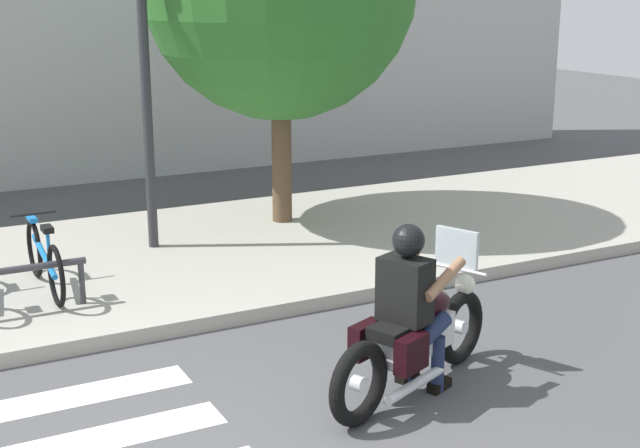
{
  "coord_description": "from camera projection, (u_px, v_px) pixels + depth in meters",
  "views": [
    {
      "loc": [
        -1.59,
        -5.22,
        3.24
      ],
      "look_at": [
        1.94,
        1.57,
        1.19
      ],
      "focal_mm": 49.85,
      "sensor_mm": 36.0,
      "label": 1
    }
  ],
  "objects": [
    {
      "name": "rider",
      "position": [
        411.0,
        297.0,
        7.09
      ],
      "size": [
        0.75,
        0.69,
        1.45
      ],
      "color": "black",
      "rests_on": "ground"
    },
    {
      "name": "street_lamp",
      "position": [
        145.0,
        66.0,
        10.36
      ],
      "size": [
        0.28,
        0.28,
        3.82
      ],
      "color": "#2D2D33",
      "rests_on": "ground"
    },
    {
      "name": "sidewalk",
      "position": [
        41.0,
        278.0,
        9.96
      ],
      "size": [
        24.0,
        4.4,
        0.15
      ],
      "primitive_type": "cube",
      "color": "#A8A399",
      "rests_on": "ground"
    },
    {
      "name": "crosswalk_stripe_4",
      "position": [
        17.0,
        408.0,
        7.05
      ],
      "size": [
        2.8,
        0.4,
        0.01
      ],
      "primitive_type": "cube",
      "color": "white",
      "rests_on": "ground"
    },
    {
      "name": "bicycle_4",
      "position": [
        45.0,
        259.0,
        9.23
      ],
      "size": [
        0.48,
        1.7,
        0.77
      ],
      "color": "black",
      "rests_on": "sidewalk"
    },
    {
      "name": "motorcycle",
      "position": [
        415.0,
        338.0,
        7.24
      ],
      "size": [
        2.03,
        1.01,
        1.26
      ],
      "color": "black",
      "rests_on": "ground"
    }
  ]
}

